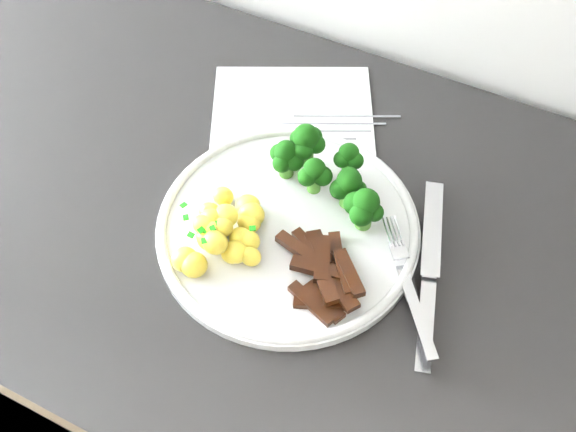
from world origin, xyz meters
TOP-DOWN VIEW (x-y plane):
  - counter at (-0.05, 1.66)m, footprint 2.49×0.62m
  - recipe_paper at (-0.16, 1.77)m, footprint 0.32×0.36m
  - plate at (-0.11, 1.65)m, footprint 0.30×0.30m
  - broccoli at (-0.09, 1.72)m, footprint 0.16×0.10m
  - potatoes at (-0.16, 1.60)m, footprint 0.11×0.13m
  - beef_strips at (-0.04, 1.61)m, footprint 0.12×0.11m
  - fork at (0.05, 1.63)m, footprint 0.12×0.15m
  - knife at (0.07, 1.64)m, footprint 0.09×0.24m

SIDE VIEW (x-z plane):
  - counter at x=-0.05m, z-range 0.00..0.93m
  - recipe_paper at x=-0.16m, z-range 0.93..0.94m
  - plate at x=-0.11m, z-range 0.93..0.95m
  - knife at x=0.07m, z-range 0.93..0.95m
  - fork at x=0.05m, z-range 0.94..0.96m
  - beef_strips at x=-0.04m, z-range 0.94..0.97m
  - potatoes at x=-0.16m, z-range 0.94..0.98m
  - broccoli at x=-0.09m, z-range 0.95..1.02m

